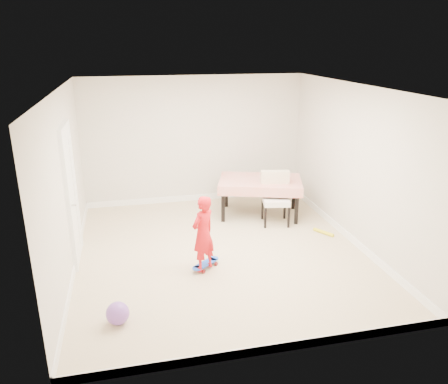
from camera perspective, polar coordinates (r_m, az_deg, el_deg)
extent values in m
plane|color=#C6B18A|center=(7.12, -0.43, -7.81)|extent=(5.00, 5.00, 0.00)
cube|color=white|center=(6.38, -0.49, 13.30)|extent=(4.50, 5.00, 0.04)
cube|color=beige|center=(9.00, -3.86, 6.72)|extent=(4.50, 0.04, 2.60)
cube|color=beige|center=(4.41, 6.49, -6.95)|extent=(4.50, 0.04, 2.60)
cube|color=beige|center=(6.56, -19.87, 0.86)|extent=(0.04, 5.00, 2.60)
cube|color=beige|center=(7.42, 16.64, 3.25)|extent=(0.04, 5.00, 2.60)
cube|color=white|center=(6.92, -19.29, -0.54)|extent=(0.11, 0.94, 2.11)
cube|color=white|center=(9.35, -3.70, -0.71)|extent=(4.50, 0.02, 0.12)
cube|color=white|center=(5.07, 5.98, -19.70)|extent=(4.50, 0.02, 0.12)
cube|color=white|center=(7.02, -18.81, -8.80)|extent=(0.02, 5.00, 0.12)
cube|color=white|center=(7.84, 15.85, -5.49)|extent=(0.02, 5.00, 0.12)
imported|color=red|center=(6.33, -2.74, -5.73)|extent=(0.50, 0.47, 1.14)
sphere|color=purple|center=(5.57, -13.72, -15.14)|extent=(0.28, 0.28, 0.28)
cylinder|color=yellow|center=(7.94, 12.87, -5.15)|extent=(0.26, 0.37, 0.06)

